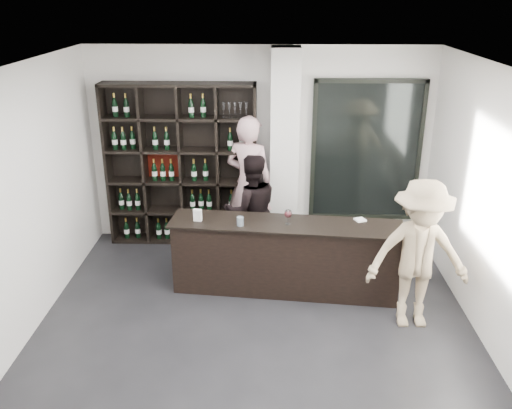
{
  "coord_description": "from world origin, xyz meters",
  "views": [
    {
      "loc": [
        0.15,
        -4.98,
        3.61
      ],
      "look_at": [
        -0.02,
        1.1,
        1.18
      ],
      "focal_mm": 38.0,
      "sensor_mm": 36.0,
      "label": 1
    }
  ],
  "objects_px": {
    "taster_pink": "(249,183)",
    "customer": "(419,255)",
    "wine_shelf": "(182,166)",
    "taster_black": "(251,211)",
    "tasting_counter": "(285,257)"
  },
  "relations": [
    {
      "from": "tasting_counter",
      "to": "taster_black",
      "type": "bearing_deg",
      "value": 126.81
    },
    {
      "from": "wine_shelf",
      "to": "tasting_counter",
      "type": "height_order",
      "value": "wine_shelf"
    },
    {
      "from": "wine_shelf",
      "to": "taster_black",
      "type": "distance_m",
      "value": 1.33
    },
    {
      "from": "taster_black",
      "to": "customer",
      "type": "xyz_separation_m",
      "value": [
        1.9,
        -1.45,
        0.08
      ]
    },
    {
      "from": "taster_black",
      "to": "customer",
      "type": "height_order",
      "value": "customer"
    },
    {
      "from": "tasting_counter",
      "to": "customer",
      "type": "bearing_deg",
      "value": -19.93
    },
    {
      "from": "wine_shelf",
      "to": "taster_pink",
      "type": "xyz_separation_m",
      "value": [
        1.0,
        -0.17,
        -0.21
      ]
    },
    {
      "from": "taster_pink",
      "to": "taster_black",
      "type": "relative_size",
      "value": 1.25
    },
    {
      "from": "taster_black",
      "to": "customer",
      "type": "bearing_deg",
      "value": 128.61
    },
    {
      "from": "taster_pink",
      "to": "taster_black",
      "type": "xyz_separation_m",
      "value": [
        0.05,
        -0.55,
        -0.2
      ]
    },
    {
      "from": "wine_shelf",
      "to": "tasting_counter",
      "type": "distance_m",
      "value": 2.22
    },
    {
      "from": "wine_shelf",
      "to": "tasting_counter",
      "type": "bearing_deg",
      "value": -44.32
    },
    {
      "from": "customer",
      "to": "tasting_counter",
      "type": "bearing_deg",
      "value": 153.75
    },
    {
      "from": "taster_pink",
      "to": "tasting_counter",
      "type": "bearing_deg",
      "value": 135.24
    },
    {
      "from": "taster_pink",
      "to": "customer",
      "type": "relative_size",
      "value": 1.13
    }
  ]
}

